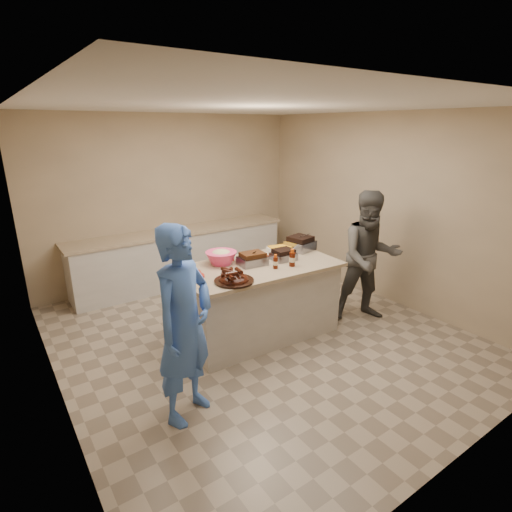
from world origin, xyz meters
TOP-DOWN VIEW (x-y plane):
  - room at (0.00, 0.00)m, footprint 4.50×5.00m
  - back_counter at (0.00, 2.20)m, footprint 3.60×0.64m
  - island at (0.02, 0.03)m, footprint 1.98×1.11m
  - rib_platter at (-0.50, -0.26)m, footprint 0.48×0.48m
  - pulled_pork_tray at (-0.02, 0.08)m, footprint 0.34×0.27m
  - brisket_tray at (0.40, 0.02)m, footprint 0.29×0.25m
  - roasting_pan at (0.84, 0.22)m, footprint 0.38×0.38m
  - coleslaw_bowl at (-0.32, 0.32)m, footprint 0.39×0.39m
  - sausage_plate at (0.17, 0.26)m, footprint 0.33×0.33m
  - mac_cheese_dish at (0.56, 0.30)m, footprint 0.34×0.27m
  - bbq_bottle_a at (0.12, -0.18)m, footprint 0.06×0.06m
  - bbq_bottle_b at (0.33, -0.23)m, footprint 0.07×0.07m
  - mustard_bottle at (-0.06, 0.07)m, footprint 0.04×0.04m
  - sauce_bowl at (-0.07, 0.26)m, footprint 0.15×0.05m
  - plate_stack_large at (-0.81, 0.19)m, footprint 0.29×0.29m
  - plate_stack_small at (-0.78, 0.09)m, footprint 0.21×0.21m
  - plastic_cup at (-0.71, 0.39)m, footprint 0.09×0.09m
  - basket_stack at (-0.23, 0.42)m, footprint 0.24×0.19m
  - guest_blue at (-1.33, -0.81)m, footprint 1.39×1.87m
  - guest_gray at (1.48, -0.42)m, footprint 1.57×1.93m

SIDE VIEW (x-z plane):
  - room at x=0.00m, z-range -1.35..1.35m
  - island at x=0.02m, z-range -0.46..0.46m
  - guest_blue at x=-1.33m, z-range -0.21..0.21m
  - guest_gray at x=1.48m, z-range -0.33..0.33m
  - back_counter at x=0.00m, z-range 0.00..0.90m
  - rib_platter at x=-0.50m, z-range 0.83..1.00m
  - pulled_pork_tray at x=-0.02m, z-range 0.87..0.96m
  - brisket_tray at x=0.40m, z-range 0.87..0.96m
  - roasting_pan at x=0.84m, z-range 0.85..0.98m
  - coleslaw_bowl at x=-0.32m, z-range 0.79..1.05m
  - sausage_plate at x=0.17m, z-range 0.89..0.94m
  - mac_cheese_dish at x=0.56m, z-range 0.88..0.96m
  - bbq_bottle_a at x=0.12m, z-range 0.83..1.00m
  - bbq_bottle_b at x=0.33m, z-range 0.81..1.02m
  - mustard_bottle at x=-0.06m, z-range 0.86..0.97m
  - sauce_bowl at x=-0.07m, z-range 0.84..0.99m
  - plate_stack_large at x=-0.81m, z-range 0.90..0.93m
  - plate_stack_small at x=-0.78m, z-range 0.90..0.93m
  - plastic_cup at x=-0.71m, z-range 0.87..0.96m
  - basket_stack at x=-0.23m, z-range 0.86..0.97m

